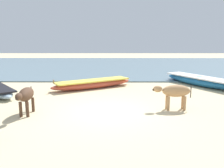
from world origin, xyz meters
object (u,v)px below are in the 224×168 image
cow_adult_tan (175,92)px  cow_second_adult_dark (26,96)px  fishing_boat_4 (93,84)px  fishing_boat_1 (199,81)px

cow_adult_tan → cow_second_adult_dark: cow_second_adult_dark is taller
cow_adult_tan → fishing_boat_4: bearing=-52.0°
fishing_boat_1 → cow_second_adult_dark: size_ratio=3.28×
cow_second_adult_dark → fishing_boat_4: bearing=156.5°
fishing_boat_1 → fishing_boat_4: 6.20m
fishing_boat_4 → cow_adult_tan: cow_adult_tan is taller
cow_adult_tan → cow_second_adult_dark: size_ratio=1.00×
fishing_boat_1 → fishing_boat_4: fishing_boat_1 is taller
fishing_boat_1 → cow_adult_tan: bearing=-57.1°
fishing_boat_1 → cow_adult_tan: cow_adult_tan is taller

